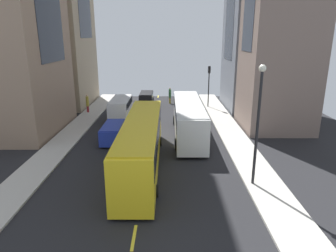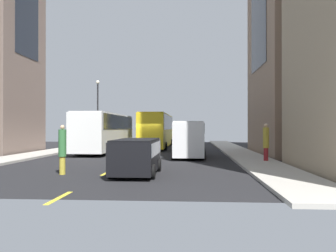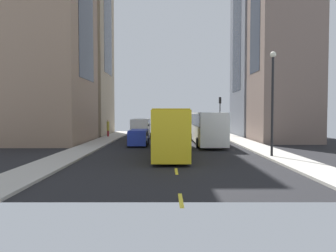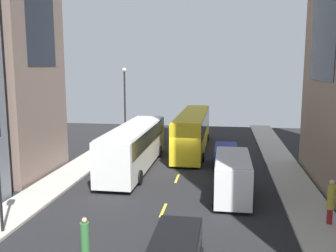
# 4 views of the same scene
# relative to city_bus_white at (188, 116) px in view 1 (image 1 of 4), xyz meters

# --- Properties ---
(ground_plane) EXTENTS (42.51, 42.51, 0.00)m
(ground_plane) POSITION_rel_city_bus_white_xyz_m (3.61, 0.80, -2.01)
(ground_plane) COLOR black
(sidewalk_west) EXTENTS (2.57, 44.00, 0.15)m
(sidewalk_west) POSITION_rel_city_bus_white_xyz_m (-4.36, 0.80, -1.93)
(sidewalk_west) COLOR #B2ADA3
(sidewalk_west) RESTS_ON ground
(sidewalk_east) EXTENTS (2.57, 44.00, 0.15)m
(sidewalk_east) POSITION_rel_city_bus_white_xyz_m (11.58, 0.80, -1.93)
(sidewalk_east) COLOR #B2ADA3
(sidewalk_east) RESTS_ON ground
(lane_stripe_0) EXTENTS (0.16, 2.00, 0.01)m
(lane_stripe_0) POSITION_rel_city_bus_white_xyz_m (3.61, -20.20, -2.00)
(lane_stripe_0) COLOR yellow
(lane_stripe_0) RESTS_ON ground
(lane_stripe_1) EXTENTS (0.16, 2.00, 0.01)m
(lane_stripe_1) POSITION_rel_city_bus_white_xyz_m (3.61, -14.20, -2.00)
(lane_stripe_1) COLOR yellow
(lane_stripe_1) RESTS_ON ground
(lane_stripe_2) EXTENTS (0.16, 2.00, 0.01)m
(lane_stripe_2) POSITION_rel_city_bus_white_xyz_m (3.61, -8.20, -2.00)
(lane_stripe_2) COLOR yellow
(lane_stripe_2) RESTS_ON ground
(lane_stripe_3) EXTENTS (0.16, 2.00, 0.01)m
(lane_stripe_3) POSITION_rel_city_bus_white_xyz_m (3.61, -2.20, -2.00)
(lane_stripe_3) COLOR yellow
(lane_stripe_3) RESTS_ON ground
(lane_stripe_4) EXTENTS (0.16, 2.00, 0.01)m
(lane_stripe_4) POSITION_rel_city_bus_white_xyz_m (3.61, 3.80, -2.00)
(lane_stripe_4) COLOR yellow
(lane_stripe_4) RESTS_ON ground
(lane_stripe_5) EXTENTS (0.16, 2.00, 0.01)m
(lane_stripe_5) POSITION_rel_city_bus_white_xyz_m (3.61, 9.80, -2.00)
(lane_stripe_5) COLOR yellow
(lane_stripe_5) RESTS_ON ground
(lane_stripe_6) EXTENTS (0.16, 2.00, 0.01)m
(lane_stripe_6) POSITION_rel_city_bus_white_xyz_m (3.61, 15.80, -2.00)
(lane_stripe_6) COLOR yellow
(lane_stripe_6) RESTS_ON ground
(city_bus_white) EXTENTS (2.81, 12.64, 3.35)m
(city_bus_white) POSITION_rel_city_bus_white_xyz_m (0.00, 0.00, 0.00)
(city_bus_white) COLOR silver
(city_bus_white) RESTS_ON ground
(streetcar_yellow) EXTENTS (2.70, 14.42, 3.59)m
(streetcar_yellow) POSITION_rel_city_bus_white_xyz_m (3.89, 7.41, 0.12)
(streetcar_yellow) COLOR yellow
(streetcar_yellow) RESTS_ON ground
(delivery_van_white) EXTENTS (2.25, 5.68, 2.58)m
(delivery_van_white) POSITION_rel_city_bus_white_xyz_m (7.41, -5.55, -0.50)
(delivery_van_white) COLOR white
(delivery_van_white) RESTS_ON ground
(car_blue_0) EXTENTS (1.95, 4.26, 1.62)m
(car_blue_0) POSITION_rel_city_bus_white_xyz_m (7.04, 1.71, -1.06)
(car_blue_0) COLOR #2338AD
(car_blue_0) RESTS_ON ground
(car_black_1) EXTENTS (1.97, 4.28, 1.63)m
(car_black_1) POSITION_rel_city_bus_white_xyz_m (5.13, -14.80, -1.05)
(car_black_1) COLOR black
(car_black_1) RESTS_ON ground
(pedestrian_waiting_curb) EXTENTS (0.36, 0.36, 2.25)m
(pedestrian_waiting_curb) POSITION_rel_city_bus_white_xyz_m (12.13, -9.04, -0.67)
(pedestrian_waiting_curb) COLOR maroon
(pedestrian_waiting_curb) RESTS_ON ground
(pedestrian_crossing_near) EXTENTS (0.36, 0.36, 2.28)m
(pedestrian_crossing_near) POSITION_rel_city_bus_white_xyz_m (1.72, -14.97, -0.80)
(pedestrian_crossing_near) COLOR gold
(pedestrian_crossing_near) RESTS_ON ground
(traffic_light_near_corner) EXTENTS (0.32, 0.44, 5.44)m
(traffic_light_near_corner) POSITION_rel_city_bus_white_xyz_m (-3.48, -12.29, 1.95)
(traffic_light_near_corner) COLOR black
(traffic_light_near_corner) RESTS_ON ground
(streetlamp_near) EXTENTS (0.44, 0.44, 7.64)m
(streetlamp_near) POSITION_rel_city_bus_white_xyz_m (-3.58, 10.39, 2.78)
(streetlamp_near) COLOR black
(streetlamp_near) RESTS_ON ground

